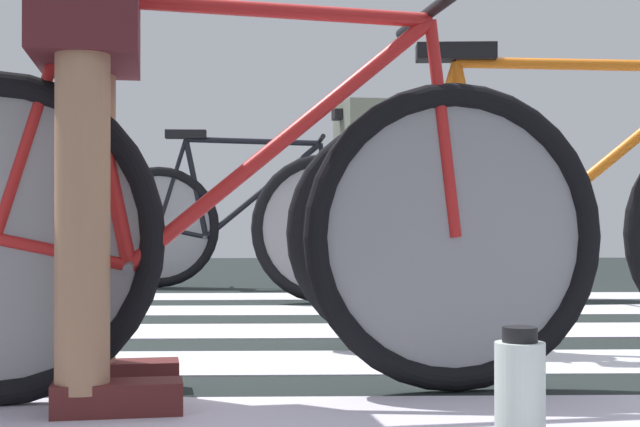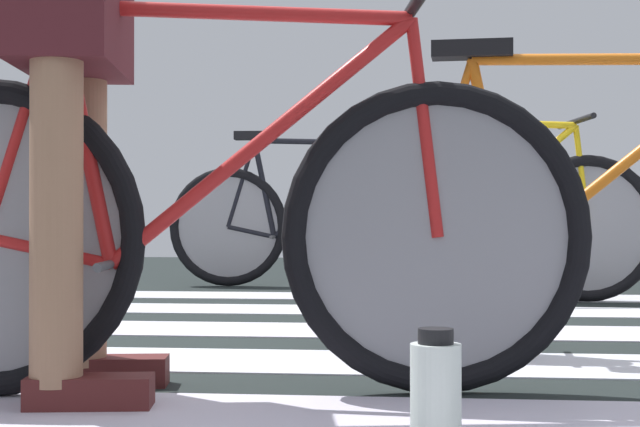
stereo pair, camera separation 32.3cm
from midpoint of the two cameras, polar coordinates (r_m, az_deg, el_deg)
The scene contains 9 objects.
ground at distance 3.02m, azimuth 8.16°, elevation -8.16°, with size 18.00×14.00×0.02m.
crosswalk_markings at distance 3.04m, azimuth 7.92°, elevation -7.88°, with size 5.41×4.21×0.00m.
bicycle_1_of_4 at distance 2.12m, azimuth -2.27°, elevation -0.71°, with size 1.73×0.53×0.93m.
cyclist_1_of_4 at distance 2.15m, azimuth -10.61°, elevation 6.48°, with size 0.36×0.44×1.01m.
bicycle_2_of_4 at distance 2.91m, azimuth 19.21°, elevation -0.61°, with size 1.74×0.52×0.93m.
bicycle_3_of_4 at distance 4.64m, azimuth 11.82°, elevation -0.55°, with size 1.73×0.53×0.93m.
cyclist_3_of_4 at distance 4.58m, azimuth 8.04°, elevation 2.45°, with size 0.36×0.44×0.97m.
bicycle_4_of_4 at distance 5.64m, azimuth 1.12°, elevation -0.54°, with size 1.74×0.52×0.93m.
water_bottle at distance 1.51m, azimuth 13.26°, elevation -11.38°, with size 0.08×0.08×0.23m.
Camera 2 is at (0.04, -2.99, 0.42)m, focal length 53.01 mm.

